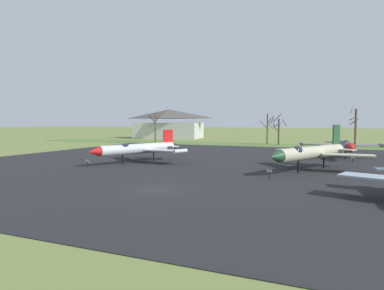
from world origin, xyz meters
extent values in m
plane|color=olive|center=(0.00, 0.00, 0.00)|extent=(600.00, 600.00, 0.00)
cube|color=black|center=(0.00, 19.15, 0.03)|extent=(71.53, 63.85, 0.05)
cube|color=#537033|center=(0.00, 57.08, 0.03)|extent=(131.53, 12.00, 0.06)
cylinder|color=#565B60|center=(15.13, 33.45, 2.02)|extent=(3.05, 12.32, 1.41)
cone|color=red|center=(16.07, 26.52, 2.02)|extent=(1.52, 1.90, 1.30)
cylinder|color=black|center=(14.26, 39.80, 2.02)|extent=(1.08, 0.90, 0.99)
ellipsoid|color=#19232D|center=(15.51, 30.61, 2.41)|extent=(1.14, 2.14, 1.07)
cube|color=#565B60|center=(11.61, 34.14, 1.92)|extent=(5.90, 4.53, 0.13)
cube|color=#565B60|center=(18.33, 35.06, 1.92)|extent=(5.64, 5.38, 0.13)
cylinder|color=#565B60|center=(8.82, 34.67, 1.92)|extent=(0.83, 2.31, 0.53)
cylinder|color=#565B60|center=(20.88, 36.30, 1.92)|extent=(0.83, 2.31, 0.53)
cube|color=red|center=(14.36, 39.06, 3.62)|extent=(0.35, 1.34, 1.77)
cube|color=#565B60|center=(13.28, 38.71, 2.13)|extent=(1.85, 1.53, 0.13)
cube|color=#565B60|center=(15.51, 39.01, 2.13)|extent=(1.85, 1.53, 0.13)
cylinder|color=black|center=(15.49, 30.78, 0.66)|extent=(0.19, 0.19, 1.32)
cylinder|color=black|center=(14.76, 36.12, 0.66)|extent=(0.19, 0.19, 1.32)
cylinder|color=black|center=(16.21, 26.40, 0.31)|extent=(0.08, 0.08, 0.62)
cube|color=white|center=(16.21, 26.40, 0.79)|extent=(0.50, 0.26, 0.41)
cylinder|color=#B7B293|center=(11.40, 16.28, 2.12)|extent=(7.04, 12.16, 1.48)
cone|color=#234C2D|center=(8.20, 9.84, 2.12)|extent=(1.91, 1.99, 1.36)
cylinder|color=black|center=(14.39, 22.30, 2.12)|extent=(1.29, 1.19, 1.04)
ellipsoid|color=#19232D|center=(10.03, 13.53, 2.53)|extent=(1.16, 2.18, 1.09)
cube|color=#B7B293|center=(9.06, 19.25, 2.01)|extent=(4.96, 5.55, 0.14)
cube|color=#B7B293|center=(15.18, 16.21, 2.01)|extent=(5.37, 2.18, 0.14)
cube|color=#234C2D|center=(14.00, 21.51, 4.09)|extent=(0.90, 1.56, 2.45)
cube|color=#B7B293|center=(12.75, 22.01, 2.23)|extent=(2.48, 2.16, 0.14)
cube|color=#B7B293|center=(15.15, 20.82, 2.23)|extent=(2.48, 2.16, 0.14)
cylinder|color=black|center=(10.14, 13.75, 0.69)|extent=(0.20, 0.20, 1.38)
cylinder|color=black|center=(12.66, 18.81, 0.69)|extent=(0.20, 0.20, 1.38)
cylinder|color=black|center=(7.84, 8.76, 0.32)|extent=(0.08, 0.08, 0.64)
cube|color=white|center=(7.84, 8.76, 0.79)|extent=(0.54, 0.31, 0.30)
cube|color=#8EA3B2|center=(16.32, 2.81, 1.69)|extent=(4.94, 3.45, 0.12)
cylinder|color=silver|center=(-11.00, 15.11, 1.97)|extent=(5.77, 11.57, 1.38)
cone|color=red|center=(-13.55, 8.84, 1.97)|extent=(1.77, 1.95, 1.27)
cylinder|color=black|center=(-8.65, 20.89, 1.97)|extent=(1.18, 1.06, 0.96)
ellipsoid|color=#19232D|center=(-11.82, 13.11, 2.35)|extent=(0.97, 1.82, 0.91)
cube|color=silver|center=(-13.46, 17.93, 1.87)|extent=(5.37, 5.27, 0.13)
cube|color=silver|center=(-7.27, 15.42, 1.87)|extent=(5.32, 2.28, 0.13)
cylinder|color=silver|center=(-15.71, 19.42, 1.87)|extent=(1.31, 2.23, 0.51)
cylinder|color=silver|center=(-4.62, 14.90, 1.87)|extent=(1.31, 2.23, 0.51)
cube|color=red|center=(-8.98, 20.07, 3.59)|extent=(0.81, 1.67, 1.85)
cube|color=silver|center=(-9.95, 20.42, 2.08)|extent=(1.87, 1.76, 0.13)
cube|color=silver|center=(-8.05, 19.65, 2.08)|extent=(1.87, 1.76, 0.13)
cylinder|color=black|center=(-11.99, 12.67, 0.64)|extent=(0.18, 0.18, 1.29)
cylinder|color=black|center=(-10.01, 17.54, 0.64)|extent=(0.18, 0.18, 1.29)
cylinder|color=black|center=(-13.84, 7.93, 0.38)|extent=(0.08, 0.08, 0.75)
cube|color=white|center=(-13.84, 7.93, 0.91)|extent=(0.51, 0.37, 0.32)
cylinder|color=brown|center=(-31.34, 56.82, 3.99)|extent=(0.39, 0.39, 7.98)
cylinder|color=brown|center=(-31.31, 57.61, 6.28)|extent=(1.75, 0.28, 2.28)
cylinder|color=brown|center=(-31.61, 55.80, 6.68)|extent=(2.23, 0.74, 2.35)
cylinder|color=brown|center=(-31.69, 55.75, 6.26)|extent=(2.32, 0.90, 2.64)
cylinder|color=brown|center=(-32.47, 57.56, 5.09)|extent=(1.65, 2.40, 1.99)
cylinder|color=brown|center=(-1.46, 60.88, 3.86)|extent=(0.38, 0.38, 7.72)
cylinder|color=brown|center=(-1.02, 61.35, 5.91)|extent=(1.16, 1.11, 1.53)
cylinder|color=brown|center=(-2.25, 59.85, 4.96)|extent=(2.22, 1.75, 1.92)
cylinder|color=brown|center=(-0.40, 61.46, 6.16)|extent=(1.37, 2.32, 2.30)
cylinder|color=brown|center=(-0.59, 60.29, 4.56)|extent=(1.37, 1.90, 1.23)
cylinder|color=brown|center=(1.67, 58.71, 3.20)|extent=(0.42, 0.42, 6.40)
cylinder|color=brown|center=(0.42, 58.45, 5.50)|extent=(0.75, 2.64, 1.87)
cylinder|color=brown|center=(1.19, 59.47, 4.91)|extent=(1.71, 1.19, 1.05)
cylinder|color=brown|center=(3.03, 58.41, 5.43)|extent=(0.78, 2.83, 1.69)
cylinder|color=brown|center=(1.00, 58.23, 4.13)|extent=(1.18, 1.53, 1.65)
cylinder|color=brown|center=(1.23, 59.51, 6.73)|extent=(1.85, 1.15, 1.98)
cylinder|color=brown|center=(18.50, 59.67, 4.30)|extent=(0.52, 0.52, 8.60)
cylinder|color=brown|center=(17.98, 60.38, 6.49)|extent=(1.63, 1.26, 1.08)
cylinder|color=brown|center=(17.56, 59.87, 8.17)|extent=(0.62, 2.02, 1.29)
cylinder|color=brown|center=(18.18, 60.53, 5.67)|extent=(1.95, 0.93, 1.56)
cube|color=beige|center=(-38.41, 79.48, 2.63)|extent=(23.28, 16.85, 5.26)
pyramid|color=#4C4742|center=(-38.41, 79.48, 8.38)|extent=(24.44, 17.69, 3.12)
camera|label=1|loc=(13.34, -24.40, 5.68)|focal=31.32mm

